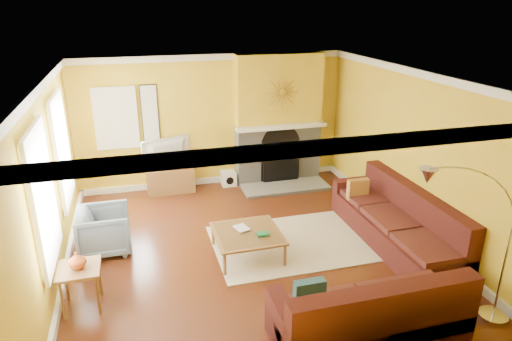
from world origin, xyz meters
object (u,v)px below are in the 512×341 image
object	(u,v)px
side_table	(81,287)
arc_lamp	(468,251)
media_console	(171,180)
sectional_sofa	(347,240)
coffee_table	(247,244)
armchair	(104,230)

from	to	relation	value
side_table	arc_lamp	xyz separation A→B (m)	(4.33, -1.61, 0.76)
side_table	media_console	bearing A→B (deg)	67.27
sectional_sofa	media_console	distance (m)	4.17
coffee_table	arc_lamp	bearing A→B (deg)	-48.62
coffee_table	media_console	xyz separation A→B (m)	(-0.89, 2.83, 0.06)
armchair	side_table	size ratio (longest dim) A/B	1.37
sectional_sofa	arc_lamp	xyz separation A→B (m)	(0.69, -1.54, 0.60)
armchair	arc_lamp	world-z (taller)	arc_lamp
armchair	media_console	bearing A→B (deg)	-29.95
coffee_table	side_table	distance (m)	2.43
coffee_table	side_table	xyz separation A→B (m)	(-2.34, -0.65, 0.09)
coffee_table	side_table	bearing A→B (deg)	-164.57
media_console	arc_lamp	bearing A→B (deg)	-60.51
coffee_table	armchair	bearing A→B (deg)	161.04
media_console	armchair	xyz separation A→B (m)	(-1.21, -2.11, 0.09)
sectional_sofa	coffee_table	size ratio (longest dim) A/B	3.75
coffee_table	sectional_sofa	bearing A→B (deg)	-28.94
armchair	sectional_sofa	bearing A→B (deg)	-112.96
armchair	arc_lamp	bearing A→B (deg)	-126.07
armchair	arc_lamp	distance (m)	5.11
media_console	arc_lamp	distance (m)	5.90
media_console	armchair	bearing A→B (deg)	-119.95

